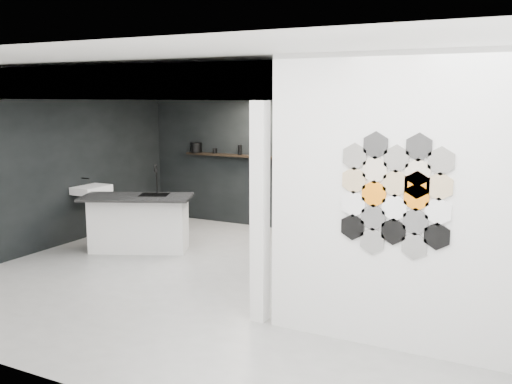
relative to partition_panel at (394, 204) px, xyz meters
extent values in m
cube|color=slate|center=(-2.23, 1.00, -1.40)|extent=(7.00, 6.00, 0.01)
cube|color=silver|center=(0.00, 0.00, 0.00)|extent=(2.45, 0.15, 2.80)
cube|color=black|center=(-3.52, 3.97, -0.22)|extent=(4.40, 0.04, 2.35)
cube|color=black|center=(-5.70, 2.00, -0.22)|extent=(0.04, 4.00, 2.35)
cube|color=silver|center=(-3.52, 2.00, 1.15)|extent=(4.40, 4.00, 0.40)
cube|color=silver|center=(-1.41, 0.00, -0.22)|extent=(0.16, 0.16, 2.35)
cube|color=silver|center=(-3.52, 0.08, 1.15)|extent=(4.40, 0.16, 0.40)
cube|color=silver|center=(-5.46, 1.80, -0.55)|extent=(0.40, 0.60, 0.12)
cube|color=black|center=(-3.43, 3.87, -0.10)|extent=(3.00, 0.15, 0.04)
cube|color=silver|center=(-4.34, 1.61, -0.98)|extent=(1.56, 1.10, 0.84)
cube|color=black|center=(-4.31, 1.54, -0.54)|extent=(1.82, 1.36, 0.04)
cube|color=black|center=(-4.14, 1.76, -0.53)|extent=(0.55, 0.52, 0.01)
cylinder|color=black|center=(-4.22, 1.93, -0.32)|extent=(0.03, 0.03, 0.39)
torus|color=black|center=(-4.19, 1.88, -0.13)|extent=(0.07, 0.13, 0.14)
cylinder|color=black|center=(-4.74, 3.87, 0.01)|extent=(0.27, 0.27, 0.18)
ellipsoid|color=black|center=(-2.20, 3.87, 0.01)|extent=(0.26, 0.26, 0.17)
cylinder|color=gray|center=(-2.08, 3.87, -0.03)|extent=(0.15, 0.15, 0.11)
cylinder|color=gray|center=(-2.08, 3.87, -0.01)|extent=(0.12, 0.12, 0.15)
cylinder|color=black|center=(-3.79, 3.87, 0.01)|extent=(0.09, 0.09, 0.18)
cylinder|color=black|center=(-4.33, 3.87, -0.03)|extent=(0.09, 0.09, 0.09)
cylinder|color=black|center=(-0.37, -0.09, -0.24)|extent=(0.26, 0.02, 0.26)
cylinder|color=white|center=(-0.37, -0.09, -0.01)|extent=(0.26, 0.02, 0.26)
cylinder|color=tan|center=(-0.37, -0.09, 0.21)|extent=(0.26, 0.02, 0.26)
cylinder|color=#66635E|center=(-0.37, -0.09, 0.44)|extent=(0.26, 0.02, 0.26)
cylinder|color=silver|center=(-0.17, -0.09, -0.35)|extent=(0.26, 0.02, 0.26)
cylinder|color=black|center=(-0.17, -0.09, -0.13)|extent=(0.26, 0.02, 0.26)
cylinder|color=orange|center=(-0.17, -0.09, 0.10)|extent=(0.26, 0.02, 0.26)
cylinder|color=beige|center=(-0.17, -0.09, 0.33)|extent=(0.26, 0.02, 0.26)
cylinder|color=#2D2D2D|center=(-0.17, -0.09, 0.55)|extent=(0.26, 0.02, 0.26)
cylinder|color=black|center=(0.02, -0.09, -0.24)|extent=(0.26, 0.02, 0.26)
cylinder|color=white|center=(0.02, -0.09, -0.01)|extent=(0.26, 0.02, 0.26)
cylinder|color=tan|center=(0.02, -0.09, 0.21)|extent=(0.26, 0.02, 0.26)
cylinder|color=#66635E|center=(0.02, -0.09, 0.44)|extent=(0.26, 0.02, 0.26)
cylinder|color=silver|center=(0.22, -0.09, -0.35)|extent=(0.26, 0.02, 0.26)
cylinder|color=black|center=(0.22, -0.09, -0.13)|extent=(0.26, 0.02, 0.26)
cylinder|color=orange|center=(0.22, -0.09, 0.10)|extent=(0.26, 0.02, 0.26)
cylinder|color=beige|center=(0.22, -0.09, 0.33)|extent=(0.26, 0.02, 0.26)
cylinder|color=#2D2D2D|center=(0.22, -0.09, 0.55)|extent=(0.26, 0.02, 0.26)
cylinder|color=black|center=(0.42, -0.09, -0.24)|extent=(0.26, 0.02, 0.26)
cylinder|color=white|center=(0.42, -0.09, -0.01)|extent=(0.26, 0.02, 0.26)
cylinder|color=tan|center=(0.42, -0.09, 0.21)|extent=(0.26, 0.02, 0.26)
cylinder|color=#66635E|center=(0.42, -0.09, 0.44)|extent=(0.26, 0.02, 0.26)
cylinder|color=orange|center=(0.22, -0.09, 0.21)|extent=(0.26, 0.02, 0.26)
camera|label=1|loc=(1.26, -5.21, 1.01)|focal=40.00mm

